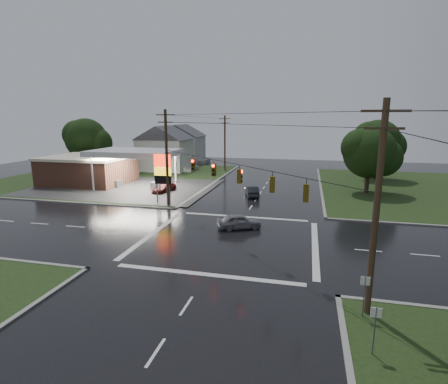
% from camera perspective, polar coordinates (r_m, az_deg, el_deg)
% --- Properties ---
extents(ground, '(120.00, 120.00, 0.00)m').
position_cam_1_polar(ground, '(29.85, 0.98, -7.71)').
color(ground, black).
rests_on(ground, ground).
extents(grass_nw, '(36.00, 36.00, 0.08)m').
position_cam_1_polar(grass_nw, '(63.13, -17.24, 2.34)').
color(grass_nw, black).
rests_on(grass_nw, ground).
extents(gas_station, '(26.20, 18.00, 5.60)m').
position_cam_1_polar(gas_station, '(57.33, -20.30, 3.73)').
color(gas_station, '#2D2D2D').
rests_on(gas_station, ground).
extents(pylon_sign, '(2.00, 0.35, 6.00)m').
position_cam_1_polar(pylon_sign, '(41.84, -9.99, 3.51)').
color(pylon_sign, '#59595E').
rests_on(pylon_sign, ground).
extents(utility_pole_nw, '(2.20, 0.32, 11.00)m').
position_cam_1_polar(utility_pole_nw, '(40.32, -9.33, 5.66)').
color(utility_pole_nw, '#382619').
rests_on(utility_pole_nw, ground).
extents(utility_pole_se, '(2.20, 0.32, 11.00)m').
position_cam_1_polar(utility_pole_se, '(18.77, 23.65, -2.45)').
color(utility_pole_se, '#382619').
rests_on(utility_pole_se, ground).
extents(utility_pole_n, '(2.20, 0.32, 10.50)m').
position_cam_1_polar(utility_pole_n, '(67.42, 0.13, 8.11)').
color(utility_pole_n, '#382619').
rests_on(utility_pole_n, ground).
extents(traffic_signals, '(26.87, 26.87, 1.47)m').
position_cam_1_polar(traffic_signals, '(28.31, 1.06, 4.71)').
color(traffic_signals, black).
rests_on(traffic_signals, ground).
extents(house_near, '(11.05, 8.48, 8.60)m').
position_cam_1_polar(house_near, '(69.18, -9.60, 7.16)').
color(house_near, silver).
rests_on(house_near, ground).
extents(house_far, '(11.05, 8.48, 8.60)m').
position_cam_1_polar(house_far, '(80.67, -6.91, 7.92)').
color(house_far, silver).
rests_on(house_far, ground).
extents(tree_nw_behind, '(8.93, 7.60, 10.00)m').
position_cam_1_polar(tree_nw_behind, '(70.05, -21.47, 8.02)').
color(tree_nw_behind, black).
rests_on(tree_nw_behind, ground).
extents(tree_ne_near, '(7.99, 6.80, 8.98)m').
position_cam_1_polar(tree_ne_near, '(50.29, 22.82, 5.94)').
color(tree_ne_near, black).
rests_on(tree_ne_near, ground).
extents(tree_ne_far, '(8.46, 7.20, 9.80)m').
position_cam_1_polar(tree_ne_far, '(62.54, 23.91, 7.44)').
color(tree_ne_far, black).
rests_on(tree_ne_far, ground).
extents(car_north, '(2.58, 4.46, 1.39)m').
position_cam_1_polar(car_north, '(45.72, 4.58, 0.14)').
color(car_north, '#212429').
rests_on(car_north, ground).
extents(car_crossing, '(4.38, 3.15, 1.39)m').
position_cam_1_polar(car_crossing, '(32.50, 2.50, -4.77)').
color(car_crossing, gray).
rests_on(car_crossing, ground).
extents(car_pump, '(2.66, 4.57, 1.24)m').
position_cam_1_polar(car_pump, '(48.79, -9.77, 0.68)').
color(car_pump, '#4E1512').
rests_on(car_pump, ground).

